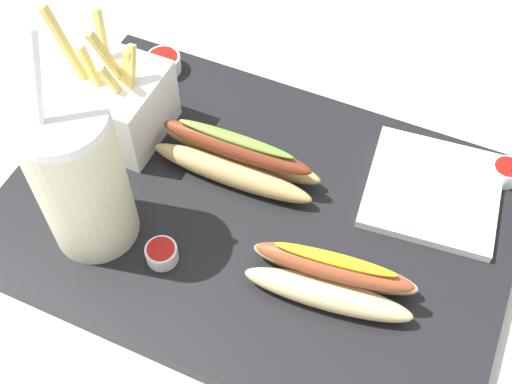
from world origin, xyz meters
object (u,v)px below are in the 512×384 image
Objects in this scene: ketchup_cup_2 at (505,172)px; ketchup_cup_1 at (164,62)px; hot_dog_1 at (332,277)px; hot_dog_2 at (236,159)px; fries_basket at (116,102)px; napkin_stack at (433,190)px; soda_cup at (80,178)px; ketchup_cup_3 at (162,253)px.

ketchup_cup_1 is at bearing 0.25° from ketchup_cup_2.
hot_dog_1 and hot_dog_2 have the same top height.
fries_basket is 0.10m from ketchup_cup_1.
hot_dog_2 is at bearing 143.76° from ketchup_cup_1.
fries_basket reaches higher than hot_dog_2.
fries_basket is 0.14m from hot_dog_2.
napkin_stack is at bearing 37.87° from ketchup_cup_2.
hot_dog_2 is 1.34× the size of napkin_stack.
fries_basket reaches higher than napkin_stack.
soda_cup is 0.13m from fries_basket.
ketchup_cup_2 is (-0.39, -0.10, -0.03)m from fries_basket.
hot_dog_2 is at bearing 16.66° from napkin_stack.
soda_cup is at bearing 110.51° from fries_basket.
ketchup_cup_3 is at bearing 39.82° from napkin_stack.
napkin_stack is (-0.33, -0.05, -0.04)m from fries_basket.
ketchup_cup_1 is 0.39m from ketchup_cup_2.
ketchup_cup_2 is at bearing -165.72° from fries_basket.
ketchup_cup_2 reaches higher than napkin_stack.
napkin_stack is (-0.28, -0.17, -0.08)m from soda_cup.
napkin_stack is at bearing -163.34° from hot_dog_2.
soda_cup reaches higher than fries_basket.
soda_cup is at bearing 50.83° from hot_dog_2.
ketchup_cup_3 is 0.27m from napkin_stack.
soda_cup is 7.82× the size of ketchup_cup_3.
hot_dog_2 is at bearing -129.17° from soda_cup.
soda_cup is at bearing 32.50° from ketchup_cup_2.
ketchup_cup_3 is at bearing 133.59° from fries_basket.
napkin_stack is (-0.21, -0.18, -0.00)m from ketchup_cup_3.
ketchup_cup_1 is (0.27, -0.19, -0.01)m from hot_dog_1.
fries_basket is 0.29m from hot_dog_1.
hot_dog_1 is 0.16m from ketchup_cup_3.
soda_cup is 0.24m from hot_dog_1.
napkin_stack is (0.06, 0.05, -0.01)m from ketchup_cup_2.
hot_dog_2 reaches higher than ketchup_cup_2.
hot_dog_1 is 4.05× the size of ketchup_cup_1.
napkin_stack is at bearing 172.10° from ketchup_cup_1.
soda_cup reaches higher than ketchup_cup_1.
fries_basket is at bearing -2.05° from hot_dog_2.
hot_dog_2 is 5.71× the size of ketchup_cup_3.
hot_dog_1 is at bearing 147.18° from hot_dog_2.
hot_dog_1 is 5.20× the size of ketchup_cup_2.
hot_dog_2 is 4.45× the size of ketchup_cup_1.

